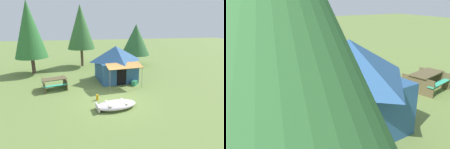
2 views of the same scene
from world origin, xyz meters
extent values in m
plane|color=olive|center=(0.00, 0.00, 0.00)|extent=(80.00, 80.00, 0.00)
ellipsoid|color=silver|center=(-0.14, -1.19, 0.20)|extent=(2.50, 1.52, 0.40)
ellipsoid|color=#494445|center=(-0.14, -1.19, 0.23)|extent=(2.30, 1.35, 0.14)
cube|color=beige|center=(0.32, -1.12, 0.36)|extent=(0.27, 0.91, 0.04)
cube|color=beige|center=(-0.61, -1.25, 0.36)|extent=(0.27, 0.91, 0.04)
cube|color=silver|center=(-1.21, -1.34, 0.22)|extent=(0.19, 0.76, 0.30)
cube|color=#2C5587|center=(0.91, 3.99, 0.82)|extent=(3.25, 3.22, 1.63)
pyramid|color=#2C5587|center=(0.91, 3.99, 2.24)|extent=(3.51, 3.48, 1.22)
cube|color=black|center=(1.08, 2.54, 0.69)|extent=(0.76, 0.12, 1.31)
cube|color=#CA8B42|center=(1.14, 2.02, 1.68)|extent=(2.74, 1.35, 0.26)
cylinder|color=gray|center=(2.41, 1.71, 0.78)|extent=(0.04, 0.04, 1.55)
cylinder|color=gray|center=(-0.03, 1.43, 0.78)|extent=(0.04, 0.04, 1.55)
cube|color=brown|center=(-3.91, 2.69, 0.77)|extent=(1.85, 1.24, 0.04)
cube|color=#3BBD95|center=(-3.74, 2.07, 0.46)|extent=(1.70, 0.69, 0.04)
cube|color=#3BBD95|center=(-4.07, 3.30, 0.46)|extent=(1.70, 0.69, 0.04)
cube|color=brown|center=(-4.63, 2.49, 0.37)|extent=(0.45, 1.50, 0.75)
cube|color=brown|center=(-3.19, 2.88, 0.37)|extent=(0.45, 1.50, 0.75)
cube|color=#309060|center=(2.07, 2.38, 0.17)|extent=(0.56, 0.57, 0.35)
cylinder|color=orange|center=(-1.07, 0.13, 0.17)|extent=(0.21, 0.21, 0.35)
cylinder|color=brown|center=(-1.71, 9.63, 0.96)|extent=(0.28, 0.28, 1.92)
cone|color=#396F35|center=(-1.71, 9.63, 4.20)|extent=(2.94, 2.94, 4.56)
cylinder|color=#513633|center=(-6.32, 7.34, 0.77)|extent=(0.32, 0.32, 1.54)
cone|color=#317134|center=(-6.32, 7.34, 4.07)|extent=(2.91, 2.91, 5.06)
cylinder|color=brown|center=(4.17, 8.89, 0.61)|extent=(0.20, 0.20, 1.21)
cone|color=#336936|center=(4.17, 8.89, 2.85)|extent=(3.16, 3.16, 3.29)
camera|label=1|loc=(-2.12, -10.37, 4.74)|focal=29.05mm
camera|label=2|loc=(4.41, 9.96, 3.99)|focal=38.86mm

